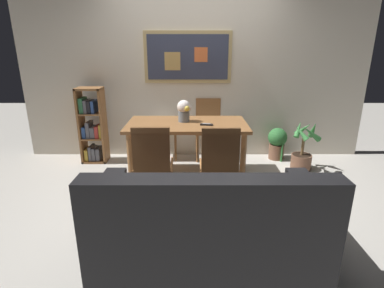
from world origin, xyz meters
TOP-DOWN VIEW (x-y plane):
  - ground_plane at (0.00, 0.00)m, footprint 12.00×12.00m
  - wall_back_with_painting at (-0.00, 1.44)m, footprint 5.20×0.14m
  - dining_table at (-0.10, 0.53)m, footprint 1.52×0.83m
  - dining_chair_near_left at (-0.45, -0.24)m, footprint 0.40×0.41m
  - dining_chair_near_right at (0.25, -0.26)m, footprint 0.40×0.41m
  - dining_chair_far_right at (0.21, 1.30)m, footprint 0.40×0.41m
  - dining_chair_far_left at (-0.45, 1.33)m, footprint 0.40×0.41m
  - leather_couch at (0.08, -1.13)m, footprint 1.80×0.84m
  - bookshelf at (-1.51, 1.10)m, footprint 0.36×0.28m
  - potted_ivy at (1.27, 1.20)m, footprint 0.29×0.29m
  - potted_palm at (1.51, 0.77)m, footprint 0.37×0.39m
  - flower_vase at (-0.14, 0.60)m, footprint 0.19×0.18m
  - tv_remote at (0.14, 0.40)m, footprint 0.16×0.07m

SIDE VIEW (x-z plane):
  - ground_plane at x=0.00m, z-range 0.00..0.00m
  - potted_palm at x=1.51m, z-range -0.10..0.62m
  - potted_ivy at x=1.27m, z-range 0.00..0.53m
  - leather_couch at x=0.08m, z-range -0.11..0.73m
  - bookshelf at x=-1.51m, z-range -0.04..1.07m
  - dining_chair_near_left at x=-0.45m, z-range 0.08..0.99m
  - dining_chair_near_right at x=0.25m, z-range 0.08..0.99m
  - dining_chair_far_right at x=0.21m, z-range 0.08..0.99m
  - dining_chair_far_left at x=-0.45m, z-range 0.08..0.99m
  - dining_table at x=-0.10m, z-range 0.27..1.01m
  - tv_remote at x=0.14m, z-range 0.74..0.76m
  - flower_vase at x=-0.14m, z-range 0.75..1.03m
  - wall_back_with_painting at x=0.00m, z-range 0.00..2.60m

